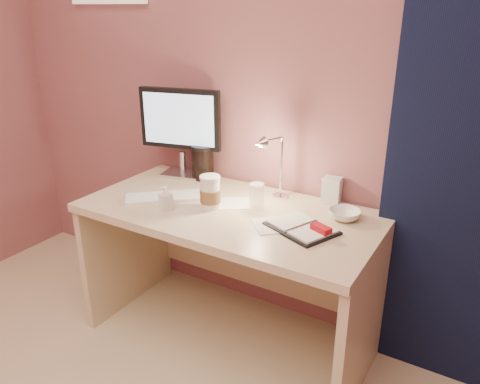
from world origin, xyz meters
The scene contains 14 objects.
room centered at (0.95, 1.69, 1.14)m, with size 3.50×3.50×3.50m.
desk centered at (0.00, 1.45, 0.50)m, with size 1.40×0.70×0.73m.
monitor centered at (-0.47, 1.65, 1.02)m, with size 0.45×0.21×0.48m.
keyboard centered at (-0.31, 1.34, 0.74)m, with size 0.45×0.13×0.02m, color white.
planner centered at (0.39, 1.35, 0.74)m, with size 0.34×0.30×0.04m.
paper_a centered at (-0.01, 1.44, 0.73)m, with size 0.15×0.15×0.00m, color silver.
paper_c centered at (0.26, 1.33, 0.73)m, with size 0.17×0.17×0.00m, color silver.
coffee_cup centered at (-0.08, 1.35, 0.80)m, with size 0.10×0.10×0.16m.
clear_cup centered at (0.11, 1.45, 0.79)m, with size 0.07×0.07×0.12m, color white.
bowl centered at (0.50, 1.55, 0.75)m, with size 0.14×0.14×0.04m, color silver.
lotion_bottle centered at (-0.25, 1.23, 0.79)m, with size 0.05×0.05×0.11m, color silver.
dark_jar centered at (-0.35, 1.66, 0.81)m, with size 0.12×0.12×0.17m, color black.
product_box centered at (0.38, 1.70, 0.79)m, with size 0.09×0.07×0.13m, color silver.
desk_lamp centered at (0.17, 1.55, 0.94)m, with size 0.13×0.20×0.33m.
Camera 1 is at (1.07, -0.31, 1.61)m, focal length 35.00 mm.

